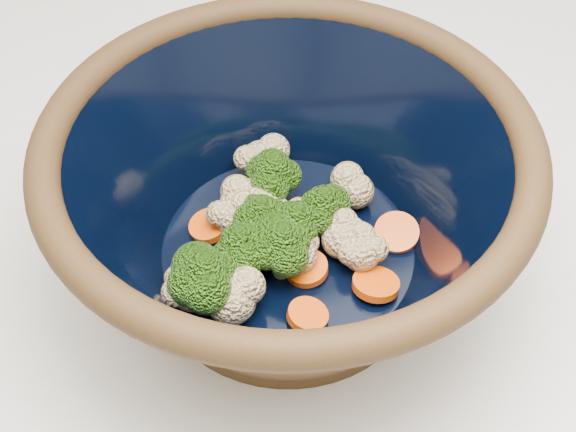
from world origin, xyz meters
name	(u,v)px	position (x,y,z in m)	size (l,w,h in m)	color
mixing_bowl	(288,202)	(-0.06, 0.09, 0.98)	(0.40, 0.40, 0.14)	black
vegetable_pile	(271,228)	(-0.07, 0.09, 0.95)	(0.18, 0.16, 0.05)	#608442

